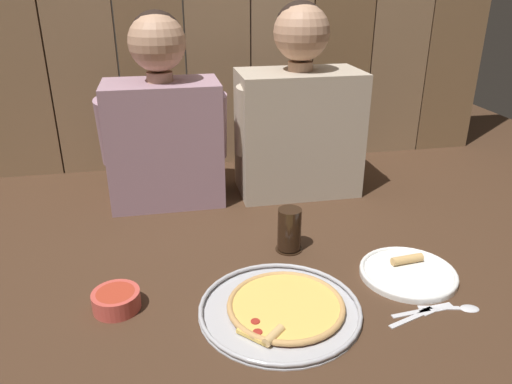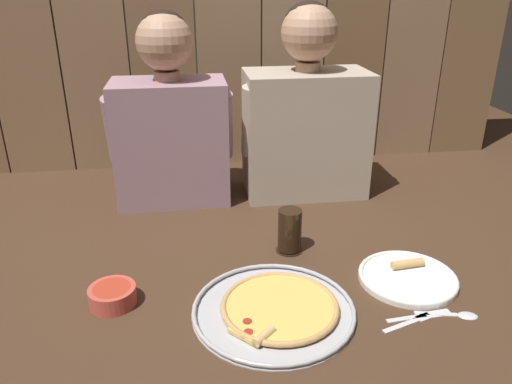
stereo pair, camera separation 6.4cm
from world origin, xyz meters
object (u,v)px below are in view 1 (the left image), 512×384
object	(u,v)px
diner_right	(299,113)
diner_left	(163,121)
drinking_glass	(289,230)
dipping_bowl	(116,299)
dinner_plate	(408,272)
pizza_tray	(281,308)

from	to	relation	value
diner_right	diner_left	bearing A→B (deg)	-179.97
drinking_glass	diner_left	size ratio (longest dim) A/B	0.20
dipping_bowl	diner_right	bearing A→B (deg)	45.03
drinking_glass	diner_right	size ratio (longest dim) A/B	0.19
dinner_plate	diner_right	xyz separation A→B (m)	(-0.13, 0.59, 0.27)
dinner_plate	diner_left	xyz separation A→B (m)	(-0.58, 0.59, 0.26)
pizza_tray	drinking_glass	world-z (taller)	drinking_glass
dinner_plate	pizza_tray	bearing A→B (deg)	-167.18
drinking_glass	dipping_bowl	size ratio (longest dim) A/B	1.13
dipping_bowl	diner_right	distance (m)	0.87
dinner_plate	diner_left	size ratio (longest dim) A/B	0.40
dipping_bowl	diner_right	world-z (taller)	diner_right
dinner_plate	diner_left	bearing A→B (deg)	134.34
pizza_tray	diner_right	size ratio (longest dim) A/B	0.58
dipping_bowl	diner_right	xyz separation A→B (m)	(0.58, 0.59, 0.25)
drinking_glass	diner_right	xyz separation A→B (m)	(0.13, 0.40, 0.22)
pizza_tray	diner_left	bearing A→B (deg)	108.70
pizza_tray	drinking_glass	bearing A→B (deg)	71.71
dipping_bowl	diner_left	size ratio (longest dim) A/B	0.18
dinner_plate	dipping_bowl	world-z (taller)	dipping_bowl
pizza_tray	dinner_plate	world-z (taller)	dinner_plate
pizza_tray	dinner_plate	bearing A→B (deg)	12.82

